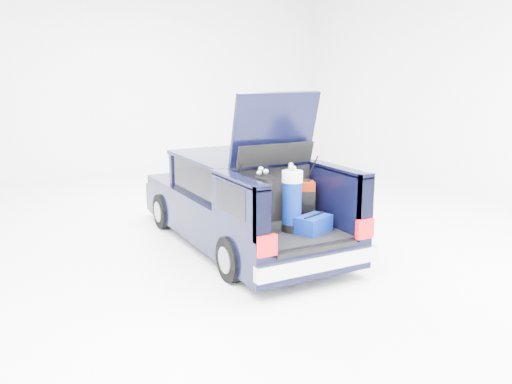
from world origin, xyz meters
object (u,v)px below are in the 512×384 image
car (238,202)px  blue_golf_bag (292,200)px  black_golf_bag (262,207)px  blue_duffel (314,224)px  red_suitcase (301,202)px

car → blue_golf_bag: (0.05, -1.55, 0.36)m
black_golf_bag → blue_golf_bag: size_ratio=1.00×
blue_golf_bag → blue_duffel: size_ratio=1.69×
black_golf_bag → blue_golf_bag: bearing=-7.9°
red_suitcase → black_golf_bag: bearing=-127.5°
car → black_golf_bag: car is taller
red_suitcase → blue_duffel: red_suitcase is taller
car → red_suitcase: 1.29m
red_suitcase → black_golf_bag: (-0.91, -0.48, 0.13)m
red_suitcase → blue_golf_bag: blue_golf_bag is taller
car → blue_duffel: (0.28, -1.75, 0.04)m
black_golf_bag → blue_duffel: (0.75, -0.08, -0.31)m
blue_golf_bag → black_golf_bag: bearing=-173.5°
blue_duffel → red_suitcase: bearing=53.4°
car → red_suitcase: (0.43, -1.19, 0.22)m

